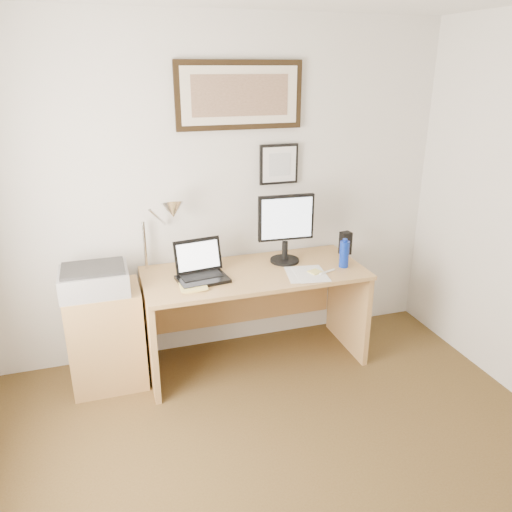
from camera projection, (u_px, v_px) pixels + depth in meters
name	position (u px, v px, depth m)	size (l,w,h in m)	color
wall_back	(221.00, 194.00, 3.72)	(3.50, 0.02, 2.50)	silver
side_cabinet	(107.00, 337.00, 3.49)	(0.50, 0.40, 0.73)	#AC7F48
water_bottle	(344.00, 254.00, 3.66)	(0.07, 0.07, 0.20)	#0C28A0
bottle_cap	(345.00, 240.00, 3.62)	(0.04, 0.04, 0.02)	#0C28A0
speaker	(345.00, 243.00, 3.92)	(0.08, 0.07, 0.18)	black
paper_sheet_a	(302.00, 274.00, 3.56)	(0.21, 0.30, 0.00)	silver
paper_sheet_b	(310.00, 274.00, 3.56)	(0.22, 0.31, 0.00)	silver
sticky_pad	(315.00, 272.00, 3.58)	(0.08, 0.08, 0.01)	#EADD6F
marker_pen	(327.00, 272.00, 3.58)	(0.02, 0.02, 0.14)	white
book	(179.00, 286.00, 3.35)	(0.18, 0.24, 0.02)	#EDDA6F
desk	(251.00, 296.00, 3.77)	(1.60, 0.70, 0.75)	#AC7F48
laptop	(201.00, 270.00, 3.48)	(0.37, 0.34, 0.26)	black
lcd_monitor	(286.00, 225.00, 3.68)	(0.42, 0.22, 0.52)	black
printer	(94.00, 280.00, 3.30)	(0.44, 0.34, 0.18)	#9E9EA0
desk_lamp	(170.00, 213.00, 3.46)	(0.29, 0.27, 0.53)	silver
picture_large	(240.00, 95.00, 3.49)	(0.92, 0.04, 0.47)	black
picture_small	(279.00, 164.00, 3.75)	(0.30, 0.03, 0.30)	black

